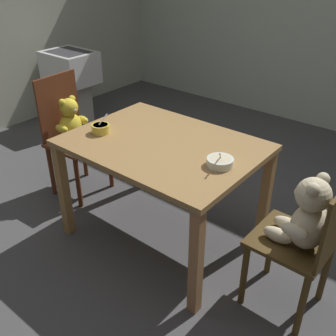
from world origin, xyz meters
TOP-DOWN VIEW (x-y plane):
  - ground_plane at (0.00, 0.00)m, footprint 5.20×5.20m
  - dining_table at (0.00, 0.00)m, footprint 1.16×0.85m
  - teddy_chair_near_right at (0.93, -0.02)m, footprint 0.39×0.38m
  - teddy_chair_near_left at (-0.94, 0.03)m, footprint 0.39×0.43m
  - porridge_bowl_yellow_near_left at (-0.40, -0.14)m, footprint 0.11×0.12m
  - porridge_bowl_white_near_right at (0.42, -0.02)m, footprint 0.15×0.15m
  - sink_basin at (-2.05, 0.92)m, footprint 0.54×0.42m

SIDE VIEW (x-z plane):
  - ground_plane at x=0.00m, z-range -0.04..0.00m
  - sink_basin at x=-2.05m, z-range 0.12..0.91m
  - teddy_chair_near_left at x=-0.94m, z-range 0.07..1.01m
  - teddy_chair_near_right at x=0.93m, z-range 0.14..0.98m
  - dining_table at x=0.00m, z-range 0.26..0.98m
  - porridge_bowl_white_near_right at x=0.42m, z-range 0.68..0.80m
  - porridge_bowl_yellow_near_left at x=-0.40m, z-range 0.69..0.81m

